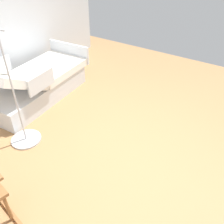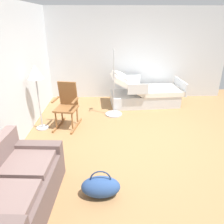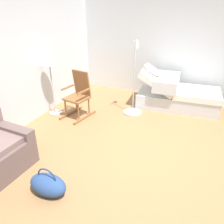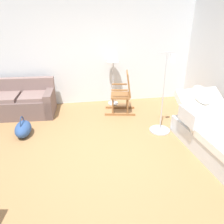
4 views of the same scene
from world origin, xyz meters
The scene contains 3 objects.
ground_plane centered at (0.00, 0.00, 0.00)m, with size 6.98×6.98×0.00m, color #9E7247.
hospital_bed centered at (2.10, -0.20, 0.31)m, with size 1.12×2.12×1.07m.
iv_pole centered at (1.36, 0.73, 0.25)m, with size 0.44×0.44×1.69m.
Camera 1 is at (-1.27, 2.36, 2.57)m, focal length 40.12 mm.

